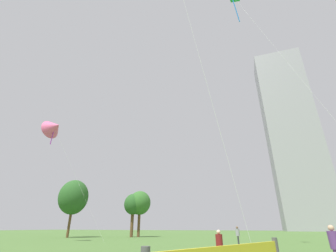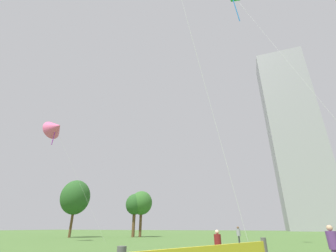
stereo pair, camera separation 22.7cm
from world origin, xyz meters
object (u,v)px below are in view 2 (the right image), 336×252
Objects in this scene: person_standing_1 at (239,234)px; distant_highrise_1 at (294,133)px; kite_flying_3 at (56,128)px; distant_highrise_0 at (294,133)px; park_tree_0 at (141,203)px; park_tree_2 at (75,197)px; park_tree_1 at (135,205)px; person_standing_0 at (218,244)px; kite_flying_0 at (236,1)px; person_standing_2 at (334,245)px.

distant_highrise_1 reaches higher than person_standing_1.
distant_highrise_0 reaches higher than kite_flying_3.
park_tree_0 is 0.83× the size of park_tree_2.
park_tree_1 is (-20.12, 14.43, 4.60)m from person_standing_1.
park_tree_2 is at bearing -120.82° from distant_highrise_1.
person_standing_0 is 0.20× the size of park_tree_1.
person_standing_0 is 0.16× the size of park_tree_2.
park_tree_0 reaches higher than park_tree_1.
kite_flying_0 is 3.42× the size of park_tree_0.
person_standing_2 is 0.18× the size of park_tree_2.
person_standing_2 is at bearing -100.37° from distant_highrise_1.
park_tree_0 reaches higher than person_standing_2.
kite_flying_0 is (3.28, -5.72, 25.77)m from person_standing_1.
kite_flying_0 is 37.08m from park_tree_0.
park_tree_0 is at bearing -105.19° from distant_highrise_0.
park_tree_0 is at bearing 31.65° from park_tree_2.
park_tree_2 reaches higher than park_tree_1.
park_tree_1 is at bearing -105.48° from distant_highrise_0.
park_tree_0 is at bearing 80.32° from kite_flying_3.
park_tree_0 reaches higher than person_standing_0.
person_standing_2 is at bearing -89.82° from distant_highrise_0.
person_standing_2 is 0.23× the size of park_tree_1.
person_standing_0 is 128.32m from distant_highrise_1.
kite_flying_3 is at bearing 42.09° from person_standing_0.
distant_highrise_0 reaches higher than person_standing_2.
kite_flying_0 reaches higher than person_standing_1.
kite_flying_3 is at bearing 178.29° from kite_flying_0.
distant_highrise_0 is at bearing 67.66° from kite_flying_3.
kite_flying_3 reaches higher than park_tree_2.
park_tree_1 is at bearing 50.74° from person_standing_1.
kite_flying_3 is 22.13m from park_tree_0.
kite_flying_0 is at bearing 62.15° from person_standing_2.
park_tree_2 is (-9.52, -5.65, 1.18)m from park_tree_1.
distant_highrise_1 is (24.41, 103.29, 46.60)m from person_standing_1.
park_tree_1 is at bearing -117.67° from distant_highrise_1.
park_tree_2 is (-29.64, 8.77, 5.79)m from person_standing_1.
park_tree_0 is at bearing 6.95° from person_standing_0.
park_tree_2 is (-29.90, 22.54, 5.90)m from person_standing_0.
kite_flying_3 is 1.92× the size of park_tree_0.
park_tree_2 is at bearing -148.35° from park_tree_0.
kite_flying_0 is 3.68× the size of park_tree_1.
kite_flying_3 is (-27.63, 9.70, 13.31)m from person_standing_2.
kite_flying_0 is at bearing -1.71° from kite_flying_3.
kite_flying_3 is (-25.84, 0.77, -12.46)m from kite_flying_0.
kite_flying_0 is at bearing -153.77° from person_standing_1.
person_standing_1 is 15.50m from person_standing_2.
park_tree_1 is (2.44, 19.37, -8.71)m from kite_flying_3.
park_tree_1 is 0.07× the size of distant_highrise_0.
person_standing_1 is at bearing -38.60° from park_tree_0.
kite_flying_0 is 41.15m from park_tree_2.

